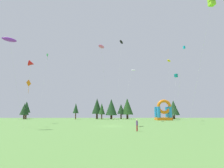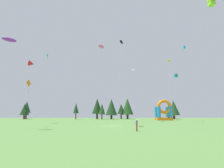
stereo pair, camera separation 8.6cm
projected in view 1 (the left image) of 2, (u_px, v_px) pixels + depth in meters
ground_plane at (113, 126)px, 38.03m from camera, size 120.00×120.00×0.00m
kite_lime_box at (212, 2)px, 26.70m from camera, size 1.56×8.69×19.18m
kite_pink_parafoil at (101, 47)px, 40.80m from camera, size 2.56×5.99×17.60m
kite_purple_parafoil at (9, 40)px, 33.08m from camera, size 4.38×2.13×16.23m
kite_red_delta at (31, 64)px, 50.36m from camera, size 1.94×5.59×16.87m
kite_cyan_box at (184, 48)px, 55.65m from camera, size 1.05×9.54×22.59m
kite_teal_box at (176, 76)px, 47.36m from camera, size 2.31×1.75×12.58m
kite_black_parafoil at (121, 42)px, 62.74m from camera, size 3.08×8.51×27.01m
kite_white_parafoil at (133, 70)px, 69.32m from camera, size 7.33×3.90×18.95m
kite_green_diamond at (48, 56)px, 62.02m from camera, size 0.86×4.71×22.32m
kite_orange_diamond at (29, 84)px, 37.35m from camera, size 1.72×1.41×9.16m
kite_yellow_parafoil at (169, 61)px, 65.19m from camera, size 3.37×4.99×21.31m
person_midfield at (137, 124)px, 27.99m from camera, size 0.43×0.43×1.78m
inflatable_blue_arch at (163, 112)px, 67.58m from camera, size 5.46×4.80×7.47m
tree_row_0 at (26, 107)px, 83.08m from camera, size 3.58×3.58×7.83m
tree_row_1 at (24, 109)px, 79.13m from camera, size 3.81×3.81×6.69m
tree_row_2 at (76, 108)px, 78.31m from camera, size 2.43×2.43×6.74m
tree_row_3 at (97, 106)px, 82.93m from camera, size 4.56×4.56×9.06m
tree_row_4 at (102, 109)px, 78.46m from camera, size 2.77×2.77×6.69m
tree_row_5 at (111, 107)px, 79.97m from camera, size 4.94×4.94×8.62m
tree_row_6 at (121, 109)px, 81.26m from camera, size 3.36×3.36×6.48m
tree_row_7 at (127, 106)px, 81.70m from camera, size 5.13×5.13×9.03m
tree_row_8 at (174, 108)px, 80.39m from camera, size 4.90×4.90×8.00m
tree_row_9 at (173, 108)px, 82.94m from camera, size 3.19×3.19×7.68m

